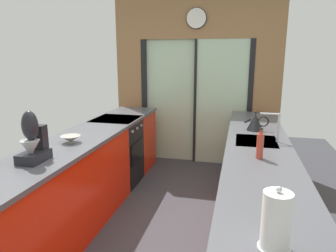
% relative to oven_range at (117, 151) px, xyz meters
% --- Properties ---
extents(ground_plane, '(5.04, 7.60, 0.02)m').
position_rel_oven_range_xyz_m(ground_plane, '(0.91, -0.65, -0.47)').
color(ground_plane, '#38383D').
extents(back_wall_unit, '(2.64, 0.12, 2.70)m').
position_rel_oven_range_xyz_m(back_wall_unit, '(0.91, 1.15, 1.07)').
color(back_wall_unit, olive).
rests_on(back_wall_unit, ground_plane).
extents(left_counter_run, '(0.62, 3.80, 0.92)m').
position_rel_oven_range_xyz_m(left_counter_run, '(-0.00, -1.12, 0.01)').
color(left_counter_run, red).
rests_on(left_counter_run, ground_plane).
extents(right_counter_run, '(0.62, 3.80, 0.92)m').
position_rel_oven_range_xyz_m(right_counter_run, '(1.82, -0.95, 0.01)').
color(right_counter_run, red).
rests_on(right_counter_run, ground_plane).
extents(sink_faucet, '(0.19, 0.02, 0.29)m').
position_rel_oven_range_xyz_m(sink_faucet, '(1.97, -0.70, 0.65)').
color(sink_faucet, '#B7BABC').
rests_on(sink_faucet, right_counter_run).
extents(oven_range, '(0.60, 0.60, 0.92)m').
position_rel_oven_range_xyz_m(oven_range, '(0.00, 0.00, 0.00)').
color(oven_range, black).
rests_on(oven_range, ground_plane).
extents(mixing_bowl, '(0.19, 0.19, 0.07)m').
position_rel_oven_range_xyz_m(mixing_bowl, '(0.02, -1.19, 0.50)').
color(mixing_bowl, gray).
rests_on(mixing_bowl, left_counter_run).
extents(stand_mixer, '(0.17, 0.27, 0.42)m').
position_rel_oven_range_xyz_m(stand_mixer, '(0.02, -1.75, 0.63)').
color(stand_mixer, black).
rests_on(stand_mixer, left_counter_run).
extents(kettle, '(0.27, 0.19, 0.22)m').
position_rel_oven_range_xyz_m(kettle, '(1.80, -0.25, 0.56)').
color(kettle, black).
rests_on(kettle, right_counter_run).
extents(soap_bottle, '(0.06, 0.06, 0.26)m').
position_rel_oven_range_xyz_m(soap_bottle, '(1.80, -1.26, 0.58)').
color(soap_bottle, '#B23D2D').
rests_on(soap_bottle, right_counter_run).
extents(paper_towel_roll, '(0.15, 0.15, 0.30)m').
position_rel_oven_range_xyz_m(paper_towel_roll, '(1.80, -2.53, 0.60)').
color(paper_towel_roll, '#B7BABC').
rests_on(paper_towel_roll, right_counter_run).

